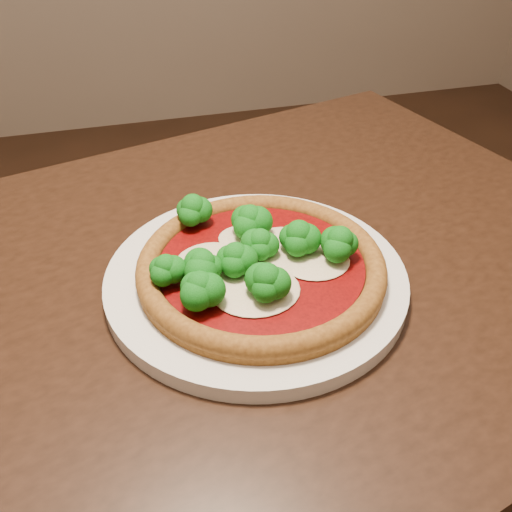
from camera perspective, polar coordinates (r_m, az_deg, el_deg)
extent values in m
plane|color=black|center=(1.35, -1.85, -22.13)|extent=(4.00, 4.00, 0.00)
cube|color=black|center=(0.66, -6.46, -4.14)|extent=(1.24, 0.97, 0.04)
cylinder|color=black|center=(1.30, 8.99, -1.55)|extent=(0.06, 0.06, 0.71)
cylinder|color=silver|center=(0.63, 0.00, -2.24)|extent=(0.33, 0.33, 0.02)
cylinder|color=brown|center=(0.62, 0.52, -1.38)|extent=(0.27, 0.27, 0.01)
torus|color=brown|center=(0.62, 0.53, -0.87)|extent=(0.27, 0.27, 0.02)
cylinder|color=#6D0505|center=(0.61, 0.53, -0.83)|extent=(0.22, 0.22, 0.00)
ellipsoid|color=beige|center=(0.65, -1.38, 1.88)|extent=(0.06, 0.05, 0.00)
ellipsoid|color=beige|center=(0.64, 2.59, 1.18)|extent=(0.08, 0.07, 0.01)
ellipsoid|color=beige|center=(0.62, 5.97, -0.51)|extent=(0.08, 0.07, 0.01)
ellipsoid|color=beige|center=(0.58, -3.64, -2.91)|extent=(0.06, 0.05, 0.00)
ellipsoid|color=beige|center=(0.61, 0.18, -0.67)|extent=(0.09, 0.08, 0.01)
ellipsoid|color=beige|center=(0.62, -4.51, -0.56)|extent=(0.08, 0.07, 0.01)
ellipsoid|color=beige|center=(0.58, -0.02, -3.42)|extent=(0.09, 0.08, 0.01)
ellipsoid|color=beige|center=(0.64, 5.79, 0.96)|extent=(0.05, 0.05, 0.00)
ellipsoid|color=#15891A|center=(0.61, 0.43, 1.41)|extent=(0.04, 0.04, 0.04)
ellipsoid|color=#15891A|center=(0.64, -0.59, 3.70)|extent=(0.05, 0.05, 0.04)
ellipsoid|color=#15891A|center=(0.66, -6.33, 4.82)|extent=(0.05, 0.05, 0.04)
ellipsoid|color=#15891A|center=(0.61, 4.30, 2.08)|extent=(0.05, 0.05, 0.04)
ellipsoid|color=#15891A|center=(0.58, -8.98, -1.14)|extent=(0.04, 0.04, 0.04)
ellipsoid|color=#15891A|center=(0.58, -2.07, -0.07)|extent=(0.05, 0.05, 0.04)
ellipsoid|color=#15891A|center=(0.61, 8.39, 1.48)|extent=(0.05, 0.05, 0.04)
ellipsoid|color=#15891A|center=(0.55, -5.58, -3.10)|extent=(0.05, 0.05, 0.04)
ellipsoid|color=#15891A|center=(0.58, -5.36, -0.85)|extent=(0.05, 0.05, 0.04)
ellipsoid|color=#15891A|center=(0.55, 1.08, -2.37)|extent=(0.05, 0.05, 0.04)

